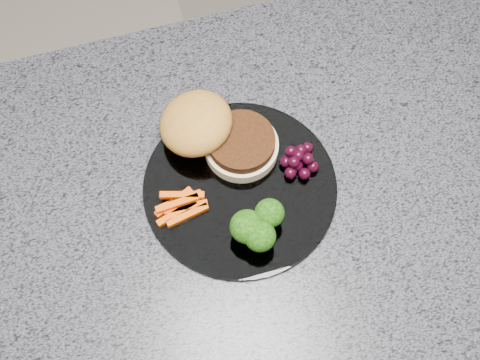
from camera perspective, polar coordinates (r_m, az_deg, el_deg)
name	(u,v)px	position (r m, az deg, el deg)	size (l,w,h in m)	color
island_cabinet	(290,275)	(1.35, 4.26, -8.08)	(1.20, 0.60, 0.86)	#57341E
countertop	(312,181)	(0.93, 6.14, -0.11)	(1.20, 0.60, 0.04)	#54545F
plate	(240,187)	(0.89, 0.00, -0.62)	(0.26, 0.26, 0.01)	white
burger	(212,133)	(0.90, -2.39, 4.06)	(0.18, 0.17, 0.06)	beige
carrot_sticks	(181,205)	(0.88, -5.09, -2.17)	(0.07, 0.05, 0.02)	#ED4F03
broccoli	(257,226)	(0.84, 1.48, -3.97)	(0.07, 0.07, 0.05)	olive
grape_bunch	(299,160)	(0.90, 5.10, 1.73)	(0.05, 0.05, 0.03)	black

